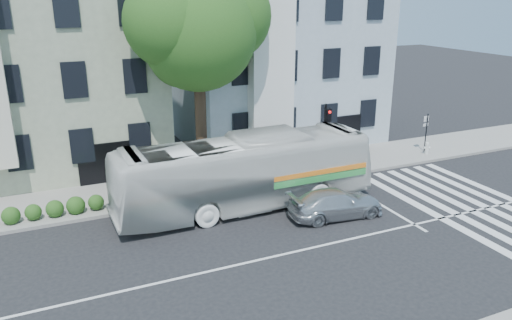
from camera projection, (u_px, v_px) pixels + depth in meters
ground at (276, 256)px, 18.43m from camera, size 120.00×120.00×0.00m
sidewalk_far at (206, 183)px, 25.32m from camera, size 80.00×4.00×0.15m
building_left at (38, 66)px, 26.94m from camera, size 12.00×10.00×11.00m
building_right at (271, 53)px, 32.36m from camera, size 12.00×10.00×11.00m
street_tree at (197, 24)px, 23.51m from camera, size 7.30×5.90×11.10m
bus at (245, 172)px, 22.21m from camera, size 3.01×11.94×3.31m
sedan at (336, 203)px, 21.53m from camera, size 2.07×4.34×1.22m
hedge at (96, 202)px, 21.92m from camera, size 8.54×1.87×0.70m
traffic_signal at (326, 132)px, 24.94m from camera, size 0.42×0.52×4.04m
fire_hydrant at (427, 148)px, 29.55m from camera, size 0.41×0.27×0.72m
far_sign_pole at (426, 127)px, 29.70m from camera, size 0.42×0.20×2.32m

